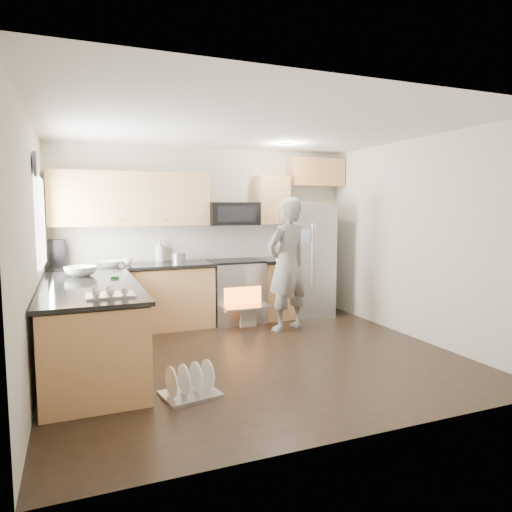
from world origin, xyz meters
name	(u,v)px	position (x,y,z in m)	size (l,w,h in m)	color
ground	(255,357)	(0.00, 0.00, 0.00)	(4.50, 4.50, 0.00)	black
room_shell	(252,211)	(-0.04, 0.02, 1.67)	(4.54, 4.04, 2.62)	beige
back_cabinet_run	(172,260)	(-0.59, 1.75, 0.96)	(4.45, 0.64, 2.50)	#C1824D
peninsula	(91,327)	(-1.75, 0.25, 0.46)	(0.96, 2.36, 1.04)	#C1824D
stove_range	(235,277)	(0.35, 1.69, 0.68)	(0.76, 0.97, 1.79)	#B7B7BC
refrigerator	(303,260)	(1.50, 1.70, 0.88)	(0.95, 0.80, 1.75)	#B7B7BC
person	(287,265)	(0.85, 0.95, 0.92)	(0.67, 0.44, 1.85)	gray
dish_rack	(190,387)	(-0.95, -0.78, 0.08)	(0.56, 0.48, 0.31)	#B7B7BC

